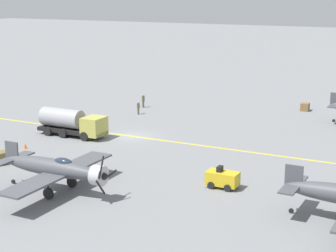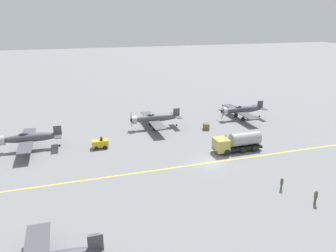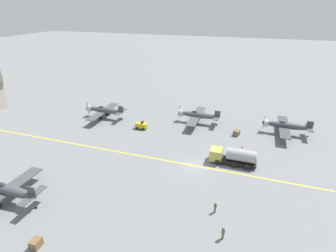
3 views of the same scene
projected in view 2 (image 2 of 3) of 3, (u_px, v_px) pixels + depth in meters
The scene contains 11 objects.
ground_plane at pixel (211, 163), 48.96m from camera, with size 400.00×400.00×0.00m, color slate.
taxiway_stripe at pixel (211, 163), 48.96m from camera, with size 0.30×160.00×0.01m, color yellow.
airplane_far_right at pixel (29, 138), 53.14m from camera, with size 12.00×9.98×3.65m.
airplane_mid_right at pixel (154, 118), 63.49m from camera, with size 12.00×9.98×3.70m.
airplane_near_right at pixel (241, 110), 69.27m from camera, with size 12.00×9.98×3.65m.
fuel_tanker at pixel (237, 142), 52.78m from camera, with size 2.68×8.00×2.98m.
tow_tractor at pixel (100, 143), 54.21m from camera, with size 1.57×2.60×1.79m.
ground_crew_walking at pixel (316, 197), 37.72m from camera, with size 0.40×0.40×1.85m.
ground_crew_inspecting at pixel (282, 183), 41.00m from camera, with size 0.37×0.37×1.70m.
supply_crate_by_tanker at pixel (206, 126), 63.36m from camera, with size 1.38×1.15×1.15m, color brown.
traffic_cone at pixel (226, 136), 59.26m from camera, with size 0.36×0.36×0.55m, color orange.
Camera 2 is at (-40.63, 19.74, 20.69)m, focal length 35.00 mm.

